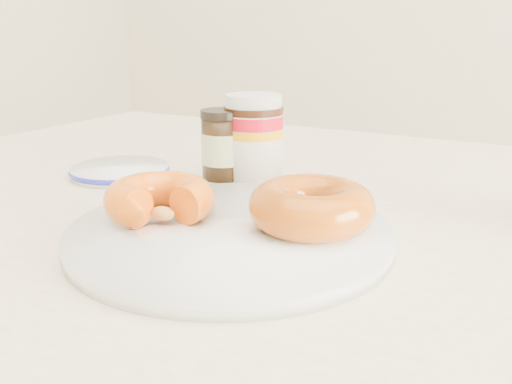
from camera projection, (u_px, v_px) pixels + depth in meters
The scene contains 7 objects.
dining_table at pixel (361, 285), 0.63m from camera, with size 1.40×0.90×0.75m.
plate at pixel (230, 234), 0.52m from camera, with size 0.30×0.30×0.01m.
donut_bitten at pixel (160, 199), 0.54m from camera, with size 0.11×0.11×0.04m, color #E74C0D.
donut_whole at pixel (312, 206), 0.51m from camera, with size 0.11×0.11×0.04m, color #A5430A.
nutella_jar at pixel (254, 133), 0.73m from camera, with size 0.08×0.08×0.11m.
dark_jar at pixel (223, 145), 0.73m from camera, with size 0.06×0.06×0.09m.
blue_rim_saucer at pixel (120, 170), 0.75m from camera, with size 0.13×0.13×0.01m.
Camera 1 is at (0.17, -0.46, 0.94)m, focal length 40.00 mm.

